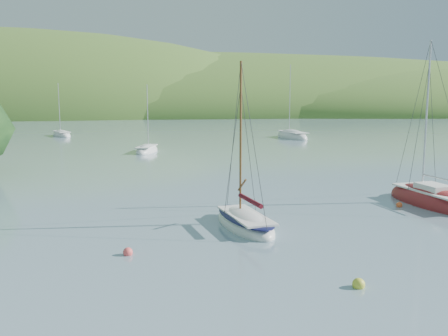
{
  "coord_description": "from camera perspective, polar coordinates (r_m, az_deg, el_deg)",
  "views": [
    {
      "loc": [
        -3.55,
        -19.7,
        6.91
      ],
      "look_at": [
        -0.25,
        8.0,
        2.75
      ],
      "focal_mm": 40.0,
      "sensor_mm": 36.0,
      "label": 1
    }
  ],
  "objects": [
    {
      "name": "distant_sloop_a",
      "position": [
        60.26,
        -8.81,
        1.96
      ],
      "size": [
        3.42,
        6.42,
        8.71
      ],
      "rotation": [
        0.0,
        0.0,
        -0.22
      ],
      "color": "silver",
      "rests_on": "ground"
    },
    {
      "name": "mooring_buoys",
      "position": [
        22.68,
        8.39,
        -9.03
      ],
      "size": [
        16.37,
        12.55,
        0.46
      ],
      "color": "yellow",
      "rests_on": "ground"
    },
    {
      "name": "daysailer_white",
      "position": [
        26.31,
        2.42,
        -6.27
      ],
      "size": [
        3.38,
        6.31,
        9.21
      ],
      "rotation": [
        0.0,
        0.0,
        0.21
      ],
      "color": "silver",
      "rests_on": "ground"
    },
    {
      "name": "distant_sloop_c",
      "position": [
        86.37,
        -18.06,
        3.59
      ],
      "size": [
        4.84,
        6.96,
        9.4
      ],
      "rotation": [
        0.0,
        0.0,
        0.43
      ],
      "color": "silver",
      "rests_on": "ground"
    },
    {
      "name": "distant_sloop_b",
      "position": [
        79.23,
        7.77,
        3.56
      ],
      "size": [
        4.69,
        9.14,
        12.43
      ],
      "rotation": [
        0.0,
        0.0,
        0.19
      ],
      "color": "silver",
      "rests_on": "ground"
    },
    {
      "name": "shoreline_hills",
      "position": [
        192.35,
        -8.66,
        6.33
      ],
      "size": [
        690.0,
        135.0,
        56.0
      ],
      "color": "#3F6827",
      "rests_on": "ground"
    },
    {
      "name": "sloop_red",
      "position": [
        34.01,
        22.58,
        -3.53
      ],
      "size": [
        3.79,
        7.82,
        11.09
      ],
      "rotation": [
        0.0,
        0.0,
        0.17
      ],
      "color": "maroon",
      "rests_on": "ground"
    },
    {
      "name": "ground",
      "position": [
        21.18,
        3.28,
        -10.57
      ],
      "size": [
        700.0,
        700.0,
        0.0
      ],
      "primitive_type": "plane",
      "color": "gray",
      "rests_on": "ground"
    }
  ]
}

